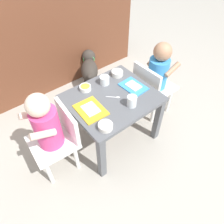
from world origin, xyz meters
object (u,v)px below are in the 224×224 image
at_px(cereal_bowl_right_side, 117,73).
at_px(veggie_bowl_far, 105,126).
at_px(food_tray_right, 133,86).
at_px(water_cup_left, 105,81).
at_px(dining_table, 112,105).
at_px(dog, 89,68).
at_px(seated_child_left, 49,127).
at_px(food_tray_left, 91,110).
at_px(spoon_by_left_tray, 114,97).
at_px(water_cup_right, 132,102).
at_px(cereal_bowl_left_side, 85,88).
at_px(seated_child_right, 157,73).

bearing_deg(cereal_bowl_right_side, veggie_bowl_far, -137.21).
relative_size(food_tray_right, water_cup_left, 2.79).
bearing_deg(dining_table, veggie_bowl_far, -136.62).
xyz_separation_m(dog, veggie_bowl_far, (-0.44, -0.84, 0.24)).
height_order(seated_child_left, dog, seated_child_left).
bearing_deg(food_tray_left, spoon_by_left_tray, 0.13).
distance_m(food_tray_right, cereal_bowl_right_side, 0.18).
bearing_deg(water_cup_right, cereal_bowl_left_side, 114.71).
bearing_deg(seated_child_left, water_cup_left, 12.58).
bearing_deg(spoon_by_left_tray, seated_child_right, 2.62).
xyz_separation_m(dining_table, dog, (0.24, 0.65, -0.15)).
height_order(dining_table, food_tray_left, food_tray_left).
distance_m(water_cup_left, spoon_by_left_tray, 0.16).
relative_size(dining_table, food_tray_left, 2.82).
bearing_deg(spoon_by_left_tray, cereal_bowl_left_side, 119.53).
distance_m(seated_child_right, spoon_by_left_tray, 0.45).
bearing_deg(seated_child_left, water_cup_right, -19.21).
height_order(water_cup_right, cereal_bowl_left_side, water_cup_right).
relative_size(food_tray_right, spoon_by_left_tray, 2.40).
distance_m(water_cup_left, veggie_bowl_far, 0.42).
bearing_deg(spoon_by_left_tray, seated_child_left, 174.34).
xyz_separation_m(water_cup_left, veggie_bowl_far, (-0.25, -0.33, -0.01)).
xyz_separation_m(food_tray_right, veggie_bowl_far, (-0.38, -0.18, 0.01)).
relative_size(food_tray_left, water_cup_left, 3.03).
bearing_deg(food_tray_right, seated_child_right, 4.41).
height_order(water_cup_left, veggie_bowl_far, water_cup_left).
xyz_separation_m(dog, cereal_bowl_right_side, (-0.06, -0.49, 0.24)).
distance_m(seated_child_right, dog, 0.71).
bearing_deg(dog, veggie_bowl_far, -117.64).
relative_size(food_tray_left, cereal_bowl_right_side, 2.40).
relative_size(food_tray_right, cereal_bowl_left_side, 2.38).
relative_size(water_cup_left, cereal_bowl_left_side, 0.85).
xyz_separation_m(dog, cereal_bowl_left_side, (-0.34, -0.48, 0.24)).
bearing_deg(seated_child_left, cereal_bowl_left_side, 21.88).
distance_m(water_cup_right, cereal_bowl_right_side, 0.34).
bearing_deg(veggie_bowl_far, seated_child_right, 16.68).
distance_m(cereal_bowl_left_side, spoon_by_left_tray, 0.22).
bearing_deg(spoon_by_left_tray, food_tray_right, -0.15).
bearing_deg(seated_child_left, seated_child_right, -1.61).
bearing_deg(dog, food_tray_left, -122.54).
xyz_separation_m(seated_child_left, food_tray_right, (0.64, -0.05, 0.01)).
height_order(food_tray_right, veggie_bowl_far, veggie_bowl_far).
height_order(seated_child_left, cereal_bowl_left_side, seated_child_left).
distance_m(dog, cereal_bowl_left_side, 0.63).
bearing_deg(seated_child_right, spoon_by_left_tray, -177.38).
distance_m(seated_child_left, spoon_by_left_tray, 0.47).
distance_m(food_tray_left, water_cup_right, 0.27).
distance_m(seated_child_right, food_tray_right, 0.27).
bearing_deg(seated_child_left, dining_table, -4.15).
height_order(food_tray_left, cereal_bowl_left_side, cereal_bowl_left_side).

